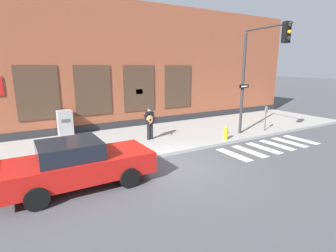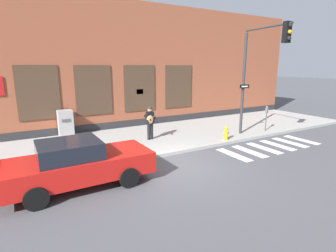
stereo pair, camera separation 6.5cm
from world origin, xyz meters
TOP-DOWN VIEW (x-y plane):
  - ground_plane at (0.00, 0.00)m, footprint 160.00×160.00m
  - sidewalk at (0.00, 3.96)m, footprint 28.00×5.55m
  - building_backdrop at (-0.00, 8.73)m, footprint 28.00×4.06m
  - crosswalk at (5.20, -0.12)m, footprint 5.20×1.90m
  - red_car at (-3.72, 0.10)m, footprint 4.62×2.03m
  - busker at (0.52, 3.50)m, footprint 0.70×0.52m
  - traffic_light at (5.32, 1.09)m, footprint 0.72×2.93m
  - parking_meter at (7.13, 1.87)m, footprint 0.13×0.11m
  - utility_box at (-3.08, 6.29)m, footprint 0.73×0.68m
  - fire_hydrant at (3.82, 1.53)m, footprint 0.38×0.20m

SIDE VIEW (x-z plane):
  - ground_plane at x=0.00m, z-range 0.00..0.00m
  - crosswalk at x=5.20m, z-range 0.00..0.01m
  - sidewalk at x=0.00m, z-range 0.00..0.14m
  - fire_hydrant at x=3.82m, z-range 0.13..0.83m
  - red_car at x=-3.72m, z-range 0.01..1.54m
  - utility_box at x=-3.08m, z-range 0.14..1.54m
  - parking_meter at x=7.13m, z-range 0.37..1.80m
  - busker at x=0.52m, z-range 0.25..1.94m
  - building_backdrop at x=0.00m, z-range -0.01..7.47m
  - traffic_light at x=5.32m, z-range 1.16..6.67m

